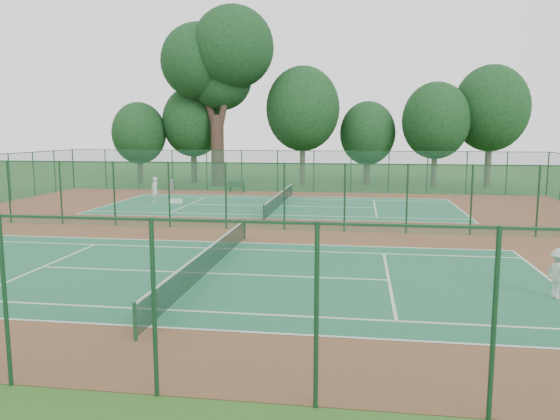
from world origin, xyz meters
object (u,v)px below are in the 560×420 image
(trash_bin, at_px, (171,185))
(bench, at_px, (237,187))
(big_tree, at_px, (218,60))
(kit_bag, at_px, (176,201))
(player_near, at_px, (559,274))
(player_far, at_px, (155,190))

(trash_bin, height_order, bench, trash_bin)
(big_tree, bearing_deg, kit_bag, -88.85)
(player_near, height_order, trash_bin, player_near)
(trash_bin, bearing_deg, bench, -4.85)
(trash_bin, xyz_separation_m, kit_bag, (3.22, -7.98, -0.33))
(bench, xyz_separation_m, kit_bag, (-2.70, -7.48, -0.32))
(bench, distance_m, big_tree, 12.85)
(player_far, xyz_separation_m, trash_bin, (-1.72, 8.15, -0.45))
(player_near, height_order, player_far, player_far)
(big_tree, bearing_deg, player_near, -59.87)
(player_far, bearing_deg, kit_bag, 110.88)
(kit_bag, bearing_deg, big_tree, 76.68)
(player_near, xyz_separation_m, trash_bin, (-22.12, 27.73, -0.30))
(trash_bin, relative_size, big_tree, 0.06)
(player_near, relative_size, bench, 1.02)
(trash_bin, distance_m, big_tree, 12.62)
(kit_bag, height_order, big_tree, big_tree)
(player_near, xyz_separation_m, kit_bag, (-18.89, 19.75, -0.63))
(bench, bearing_deg, player_far, -114.44)
(player_far, distance_m, bench, 8.74)
(player_far, bearing_deg, bench, 165.44)
(player_near, height_order, kit_bag, player_near)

